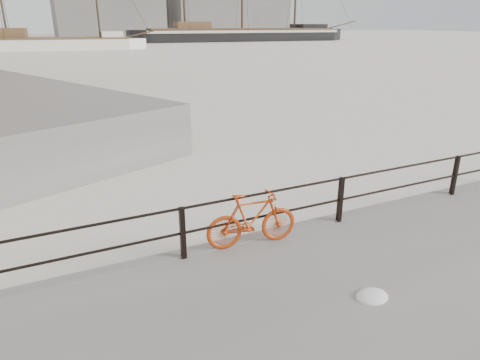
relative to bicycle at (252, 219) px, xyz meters
name	(u,v)px	position (x,y,z in m)	size (l,w,h in m)	color
ground	(333,233)	(2.16, 0.25, -0.89)	(400.00, 400.00, 0.00)	white
guardrail	(340,200)	(2.16, 0.10, -0.04)	(28.00, 0.10, 1.00)	black
bicycle	(252,219)	(0.00, 0.00, 0.00)	(1.78, 0.27, 1.07)	#B2350B
snow_mounds	(464,215)	(4.58, -1.08, -0.40)	(23.12, 2.73, 0.32)	white
barque_black	(242,41)	(45.31, 92.73, -0.89)	(62.12, 20.33, 35.00)	black
schooner_mid	(57,50)	(1.67, 74.93, -0.89)	(31.80, 13.45, 22.61)	white
industrial_west	(108,6)	(22.16, 140.25, 8.11)	(32.00, 18.00, 18.00)	gray
industrial_east	(257,15)	(80.16, 150.25, 6.11)	(20.00, 16.00, 14.00)	gray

